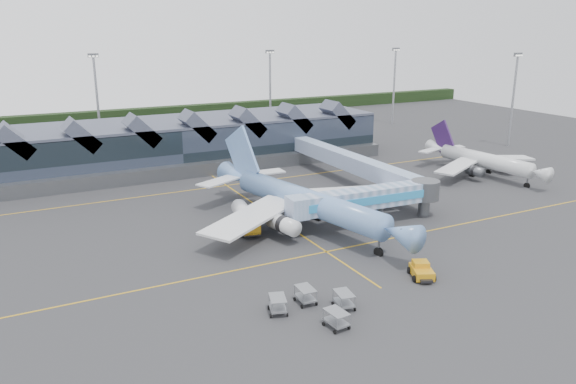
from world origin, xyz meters
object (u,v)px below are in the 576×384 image
regional_jet (481,159)px  fuel_truck (244,216)px  pushback_tug (422,271)px  jet_bridge (375,198)px  main_airliner (302,199)px

regional_jet → fuel_truck: regional_jet is taller
fuel_truck → pushback_tug: 27.57m
regional_jet → jet_bridge: regional_jet is taller
fuel_truck → main_airliner: bearing=-5.1°
regional_jet → jet_bridge: bearing=-163.4°
jet_bridge → pushback_tug: bearing=-105.9°
main_airliner → fuel_truck: 8.73m
main_airliner → pushback_tug: size_ratio=9.20×
regional_jet → jet_bridge: 38.33m
fuel_truck → regional_jet: bearing=18.1°
jet_bridge → fuel_truck: bearing=162.2°
regional_jet → jet_bridge: (-35.62, -14.11, 0.87)m
main_airliner → fuel_truck: bearing=152.2°
main_airliner → jet_bridge: (9.94, -4.61, 0.11)m
main_airliner → regional_jet: bearing=-0.6°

